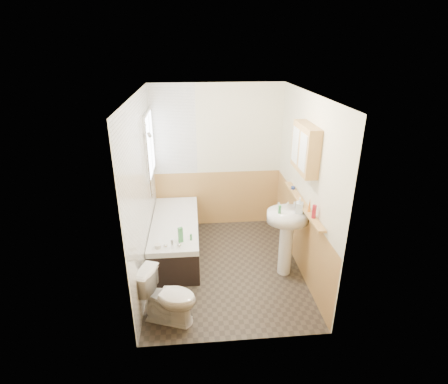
{
  "coord_description": "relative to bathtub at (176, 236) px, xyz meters",
  "views": [
    {
      "loc": [
        -0.41,
        -4.32,
        3.07
      ],
      "look_at": [
        0.0,
        0.15,
        1.15
      ],
      "focal_mm": 28.0,
      "sensor_mm": 36.0,
      "label": 1
    }
  ],
  "objects": [
    {
      "name": "floor",
      "position": [
        0.73,
        -0.48,
        -0.29
      ],
      "size": [
        2.8,
        2.8,
        0.0
      ],
      "primitive_type": "plane",
      "color": "#2B251E",
      "rests_on": "ground"
    },
    {
      "name": "ceiling",
      "position": [
        0.73,
        -0.48,
        2.21
      ],
      "size": [
        2.8,
        2.8,
        0.0
      ],
      "primitive_type": "plane",
      "rotation": [
        3.14,
        0.0,
        0.0
      ],
      "color": "white",
      "rests_on": "ground"
    },
    {
      "name": "wall_back",
      "position": [
        0.73,
        0.93,
        0.96
      ],
      "size": [
        2.2,
        0.02,
        2.5
      ],
      "primitive_type": "cube",
      "color": "beige",
      "rests_on": "ground"
    },
    {
      "name": "wall_front",
      "position": [
        0.73,
        -1.89,
        0.96
      ],
      "size": [
        2.2,
        0.02,
        2.5
      ],
      "primitive_type": "cube",
      "color": "beige",
      "rests_on": "ground"
    },
    {
      "name": "wall_left",
      "position": [
        -0.38,
        -0.48,
        0.96
      ],
      "size": [
        0.02,
        2.8,
        2.5
      ],
      "primitive_type": "cube",
      "color": "beige",
      "rests_on": "ground"
    },
    {
      "name": "wall_right",
      "position": [
        1.84,
        -0.48,
        0.96
      ],
      "size": [
        0.02,
        2.8,
        2.5
      ],
      "primitive_type": "cube",
      "color": "beige",
      "rests_on": "ground"
    },
    {
      "name": "wainscot_right",
      "position": [
        1.82,
        -0.48,
        0.21
      ],
      "size": [
        0.01,
        2.8,
        1.0
      ],
      "primitive_type": "cube",
      "color": "tan",
      "rests_on": "wall_right"
    },
    {
      "name": "wainscot_front",
      "position": [
        0.73,
        -1.86,
        0.21
      ],
      "size": [
        2.2,
        0.01,
        1.0
      ],
      "primitive_type": "cube",
      "color": "tan",
      "rests_on": "wall_front"
    },
    {
      "name": "wainscot_back",
      "position": [
        0.73,
        0.91,
        0.21
      ],
      "size": [
        2.2,
        0.01,
        1.0
      ],
      "primitive_type": "cube",
      "color": "tan",
      "rests_on": "wall_back"
    },
    {
      "name": "tile_cladding_left",
      "position": [
        -0.36,
        -0.48,
        0.96
      ],
      "size": [
        0.01,
        2.8,
        2.5
      ],
      "primitive_type": "cube",
      "color": "white",
      "rests_on": "wall_left"
    },
    {
      "name": "tile_return_back",
      "position": [
        0.0,
        0.91,
        1.46
      ],
      "size": [
        0.75,
        0.01,
        1.5
      ],
      "primitive_type": "cube",
      "color": "white",
      "rests_on": "wall_back"
    },
    {
      "name": "window",
      "position": [
        -0.33,
        0.47,
        1.36
      ],
      "size": [
        0.03,
        0.79,
        0.99
      ],
      "color": "white",
      "rests_on": "wall_left"
    },
    {
      "name": "bathtub",
      "position": [
        0.0,
        0.0,
        0.0
      ],
      "size": [
        0.7,
        1.76,
        0.7
      ],
      "color": "black",
      "rests_on": "floor"
    },
    {
      "name": "shower_riser",
      "position": [
        -0.31,
        -0.01,
        1.34
      ],
      "size": [
        0.1,
        0.07,
        1.12
      ],
      "color": "silver",
      "rests_on": "wall_left"
    },
    {
      "name": "toilet",
      "position": [
        -0.03,
        -1.48,
        0.04
      ],
      "size": [
        0.77,
        0.59,
        0.67
      ],
      "primitive_type": "imported",
      "rotation": [
        0.0,
        0.0,
        1.22
      ],
      "color": "white",
      "rests_on": "floor"
    },
    {
      "name": "sink",
      "position": [
        1.57,
        -0.67,
        0.41
      ],
      "size": [
        0.57,
        0.46,
        1.1
      ],
      "rotation": [
        0.0,
        0.0,
        0.02
      ],
      "color": "white",
      "rests_on": "floor"
    },
    {
      "name": "pine_shelf",
      "position": [
        1.77,
        -0.63,
        0.78
      ],
      "size": [
        0.1,
        1.56,
        0.03
      ],
      "primitive_type": "cube",
      "color": "tan",
      "rests_on": "wall_right"
    },
    {
      "name": "medicine_cabinet",
      "position": [
        1.74,
        -0.61,
        1.55
      ],
      "size": [
        0.17,
        0.68,
        0.61
      ],
      "color": "tan",
      "rests_on": "wall_right"
    },
    {
      "name": "foam_can",
      "position": [
        1.77,
        -1.08,
        0.88
      ],
      "size": [
        0.07,
        0.07,
        0.17
      ],
      "primitive_type": "cylinder",
      "rotation": [
        0.0,
        0.0,
        -0.43
      ],
      "color": "maroon",
      "rests_on": "pine_shelf"
    },
    {
      "name": "green_bottle",
      "position": [
        1.77,
        -0.9,
        0.89
      ],
      "size": [
        0.05,
        0.05,
        0.19
      ],
      "primitive_type": "cone",
      "rotation": [
        0.0,
        0.0,
        0.23
      ],
      "color": "orange",
      "rests_on": "pine_shelf"
    },
    {
      "name": "black_jar",
      "position": [
        1.77,
        -0.15,
        0.81
      ],
      "size": [
        0.08,
        0.08,
        0.04
      ],
      "primitive_type": "cylinder",
      "rotation": [
        0.0,
        0.0,
        -0.4
      ],
      "color": "navy",
      "rests_on": "pine_shelf"
    },
    {
      "name": "soap_bottle",
      "position": [
        1.7,
        -0.73,
        0.74
      ],
      "size": [
        0.17,
        0.24,
        0.1
      ],
      "primitive_type": "imported",
      "rotation": [
        0.0,
        0.0,
        -0.34
      ],
      "color": "silver",
      "rests_on": "sink"
    },
    {
      "name": "clear_bottle",
      "position": [
        1.43,
        -0.72,
        0.75
      ],
      "size": [
        0.04,
        0.04,
        0.11
      ],
      "primitive_type": "cylinder",
      "rotation": [
        0.0,
        0.0,
        0.07
      ],
      "color": "#388447",
      "rests_on": "sink"
    },
    {
      "name": "blue_gel",
      "position": [
        0.11,
        -0.63,
        0.38
      ],
      "size": [
        0.07,
        0.06,
        0.22
      ],
      "primitive_type": "cube",
      "rotation": [
        0.0,
        0.0,
        0.42
      ],
      "color": "#388447",
      "rests_on": "bathtub"
    },
    {
      "name": "cream_jar",
      "position": [
        -0.19,
        -0.75,
        0.29
      ],
      "size": [
        0.1,
        0.1,
        0.06
      ],
      "primitive_type": "cylinder",
      "rotation": [
        0.0,
        0.0,
        -0.19
      ],
      "color": "silver",
      "rests_on": "bathtub"
    },
    {
      "name": "orange_bottle",
      "position": [
        0.25,
        -0.59,
        0.31
      ],
      "size": [
        0.04,
        0.04,
        0.09
      ],
      "primitive_type": "cylinder",
      "rotation": [
        0.0,
        0.0,
        -0.41
      ],
      "color": "#388447",
      "rests_on": "bathtub"
    }
  ]
}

